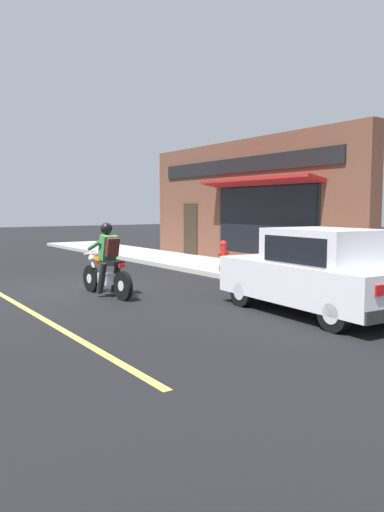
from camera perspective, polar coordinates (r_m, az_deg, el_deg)
The scene contains 7 objects.
ground_plane at distance 12.29m, azimuth -12.52°, elevation -3.68°, with size 80.00×80.00×0.00m, color black.
sidewalk_curb at distance 17.27m, azimuth -0.57°, elevation -0.67°, with size 2.60×22.00×0.14m, color #ADAAA3.
storefront_building at distance 17.11m, azimuth 6.01°, elevation 6.07°, with size 1.25×10.39×4.20m.
motorcycle_with_rider at distance 11.10m, azimuth -9.73°, elevation -1.08°, with size 0.60×2.02×1.62m.
car_hatchback at distance 9.34m, azimuth 14.02°, elevation -1.85°, with size 1.87×3.87×1.57m.
trash_bin at distance 12.66m, azimuth 13.63°, elevation -0.53°, with size 0.56×0.56×0.98m.
fire_hydrant at distance 14.14m, azimuth 3.60°, elevation -0.03°, with size 0.36×0.24×0.88m.
Camera 1 is at (-4.48, -11.27, 1.94)m, focal length 35.00 mm.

